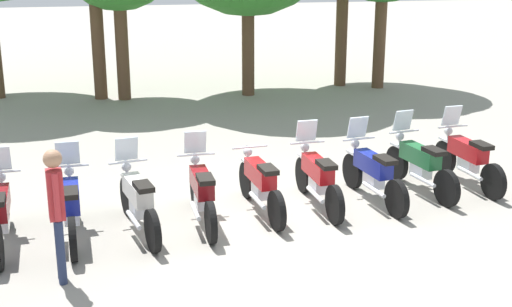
{
  "coord_description": "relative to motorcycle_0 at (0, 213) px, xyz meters",
  "views": [
    {
      "loc": [
        -2.2,
        -10.7,
        4.33
      ],
      "look_at": [
        0.0,
        0.5,
        0.9
      ],
      "focal_mm": 49.85,
      "sensor_mm": 36.0,
      "label": 1
    }
  ],
  "objects": [
    {
      "name": "motorcycle_6",
      "position": [
        6.0,
        0.75,
        0.0
      ],
      "size": [
        0.62,
        2.18,
        1.37
      ],
      "rotation": [
        0.0,
        0.0,
        1.72
      ],
      "color": "black",
      "rests_on": "ground_plane"
    },
    {
      "name": "ground_plane",
      "position": [
        4.01,
        0.49,
        -0.52
      ],
      "size": [
        80.0,
        80.0,
        0.0
      ],
      "primitive_type": "plane",
      "color": "gray"
    },
    {
      "name": "motorcycle_5",
      "position": [
        5.0,
        0.69,
        0.0
      ],
      "size": [
        0.62,
        2.19,
        1.37
      ],
      "rotation": [
        0.0,
        0.0,
        1.64
      ],
      "color": "black",
      "rests_on": "ground_plane"
    },
    {
      "name": "motorcycle_2",
      "position": [
        1.99,
        0.17,
        0.0
      ],
      "size": [
        0.71,
        2.16,
        1.37
      ],
      "rotation": [
        0.0,
        0.0,
        1.78
      ],
      "color": "black",
      "rests_on": "ground_plane"
    },
    {
      "name": "motorcycle_3",
      "position": [
        3.0,
        0.34,
        0.0
      ],
      "size": [
        0.62,
        2.19,
        1.37
      ],
      "rotation": [
        0.0,
        0.0,
        1.61
      ],
      "color": "black",
      "rests_on": "ground_plane"
    },
    {
      "name": "motorcycle_7",
      "position": [
        7.0,
        1.06,
        0.0
      ],
      "size": [
        0.66,
        2.17,
        1.37
      ],
      "rotation": [
        0.0,
        0.0,
        1.75
      ],
      "color": "black",
      "rests_on": "ground_plane"
    },
    {
      "name": "motorcycle_1",
      "position": [
        1.0,
        0.1,
        0.0
      ],
      "size": [
        0.62,
        2.19,
        1.37
      ],
      "rotation": [
        0.0,
        0.0,
        1.63
      ],
      "color": "black",
      "rests_on": "ground_plane"
    },
    {
      "name": "person_1",
      "position": [
        0.93,
        -1.34,
        0.56
      ],
      "size": [
        0.27,
        0.41,
        1.82
      ],
      "rotation": [
        0.0,
        0.0,
        0.15
      ],
      "color": "#232D4C",
      "rests_on": "ground_plane"
    },
    {
      "name": "motorcycle_8",
      "position": [
        8.0,
        1.23,
        0.0
      ],
      "size": [
        0.62,
        2.19,
        1.37
      ],
      "rotation": [
        0.0,
        0.0,
        1.68
      ],
      "color": "black",
      "rests_on": "ground_plane"
    },
    {
      "name": "motorcycle_0",
      "position": [
        0.0,
        0.0,
        0.0
      ],
      "size": [
        0.62,
        2.19,
        1.37
      ],
      "rotation": [
        0.0,
        0.0,
        1.65
      ],
      "color": "black",
      "rests_on": "ground_plane"
    },
    {
      "name": "motorcycle_4",
      "position": [
        4.0,
        0.6,
        -0.01
      ],
      "size": [
        0.62,
        2.19,
        0.99
      ],
      "rotation": [
        0.0,
        0.0,
        1.69
      ],
      "color": "black",
      "rests_on": "ground_plane"
    }
  ]
}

